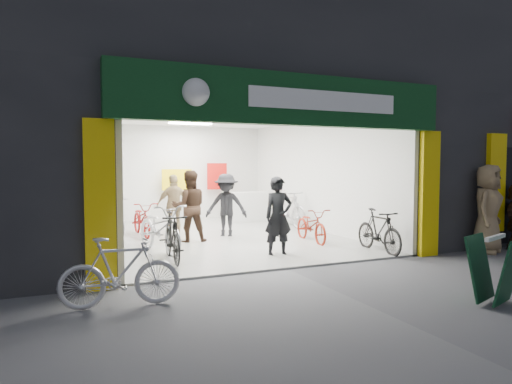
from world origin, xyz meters
TOP-DOWN VIEW (x-y plane):
  - ground at (0.00, 0.00)m, footprint 60.00×60.00m
  - building at (0.91, 4.99)m, footprint 17.00×10.27m
  - bike_left_front at (-1.84, 2.43)m, footprint 1.12×2.15m
  - bike_left_midfront at (-1.80, 1.48)m, footprint 0.57×1.67m
  - bike_left_midback at (-1.80, 4.92)m, footprint 0.71×1.79m
  - bike_left_back at (-2.50, 5.04)m, footprint 0.81×1.92m
  - bike_right_front at (2.50, 0.60)m, footprint 0.55×1.61m
  - bike_right_mid at (1.82, 2.29)m, footprint 0.73×1.67m
  - bike_right_back at (2.48, 4.83)m, footprint 0.73×1.97m
  - parked_bike at (-3.09, -1.03)m, footprint 1.63×0.62m
  - customer_a at (0.35, 1.14)m, footprint 0.62×0.43m
  - customer_b at (-0.91, 3.47)m, footprint 0.95×0.79m
  - customer_c at (0.19, 3.88)m, footprint 1.24×1.04m
  - customer_d at (-0.95, 4.84)m, footprint 0.97×0.43m
  - pedestrian_near at (4.68, -0.30)m, footprint 1.10×0.95m
  - sandwich_board at (1.61, -2.95)m, footprint 0.76×0.77m

SIDE VIEW (x-z plane):
  - ground at x=0.00m, z-range 0.00..0.00m
  - bike_right_mid at x=1.82m, z-range 0.00..0.85m
  - bike_left_midback at x=-1.80m, z-range 0.00..0.92m
  - parked_bike at x=-3.09m, z-range 0.00..0.95m
  - bike_right_front at x=2.50m, z-range 0.00..0.95m
  - bike_left_midfront at x=-1.80m, z-range 0.00..0.99m
  - sandwich_board at x=1.61m, z-range 0.05..0.96m
  - bike_left_front at x=-1.84m, z-range 0.00..1.07m
  - bike_left_back at x=-2.50m, z-range 0.00..1.12m
  - bike_right_back at x=2.48m, z-range 0.00..1.16m
  - customer_d at x=-0.95m, z-range 0.00..1.64m
  - customer_a at x=0.35m, z-range 0.00..1.66m
  - customer_c at x=0.19m, z-range 0.00..1.67m
  - customer_b at x=-0.91m, z-range 0.00..1.77m
  - pedestrian_near at x=4.68m, z-range 0.00..1.91m
  - building at x=0.91m, z-range 0.31..8.31m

